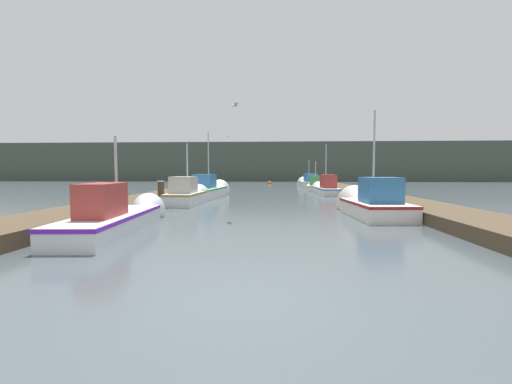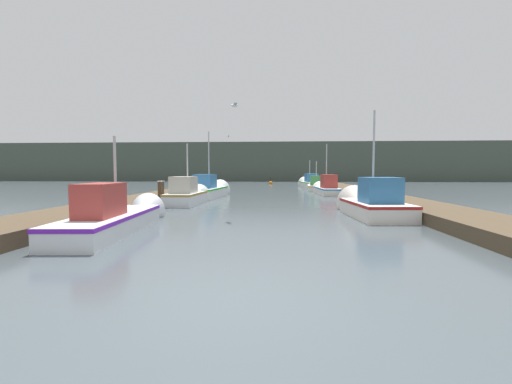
{
  "view_description": "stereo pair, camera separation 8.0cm",
  "coord_description": "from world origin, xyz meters",
  "px_view_note": "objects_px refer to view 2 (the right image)",
  "views": [
    {
      "loc": [
        0.48,
        -4.63,
        1.8
      ],
      "look_at": [
        -0.56,
        13.37,
        0.69
      ],
      "focal_mm": 24.0,
      "sensor_mm": 36.0,
      "label": 1
    },
    {
      "loc": [
        0.56,
        -4.63,
        1.8
      ],
      "look_at": [
        -0.56,
        13.37,
        0.69
      ],
      "focal_mm": 24.0,
      "sensor_mm": 36.0,
      "label": 2
    }
  ],
  "objects_px": {
    "fishing_boat_2": "(188,195)",
    "fishing_boat_6": "(309,183)",
    "mooring_piling_0": "(334,184)",
    "channel_buoy": "(271,183)",
    "mooring_piling_1": "(161,194)",
    "fishing_boat_1": "(370,204)",
    "fishing_boat_0": "(119,216)",
    "seagull_lead": "(229,137)",
    "fishing_boat_3": "(210,190)",
    "fishing_boat_4": "(326,188)",
    "mooring_piling_2": "(324,182)",
    "fishing_boat_5": "(316,186)",
    "seagull_1": "(234,105)"
  },
  "relations": [
    {
      "from": "fishing_boat_2",
      "to": "fishing_boat_6",
      "type": "relative_size",
      "value": 0.79
    },
    {
      "from": "mooring_piling_0",
      "to": "channel_buoy",
      "type": "xyz_separation_m",
      "value": [
        -5.62,
        18.07,
        -0.54
      ]
    },
    {
      "from": "mooring_piling_1",
      "to": "fishing_boat_1",
      "type": "bearing_deg",
      "value": -16.85
    },
    {
      "from": "fishing_boat_6",
      "to": "channel_buoy",
      "type": "distance_m",
      "value": 9.26
    },
    {
      "from": "fishing_boat_0",
      "to": "seagull_lead",
      "type": "relative_size",
      "value": 11.15
    },
    {
      "from": "fishing_boat_3",
      "to": "fishing_boat_4",
      "type": "height_order",
      "value": "fishing_boat_3"
    },
    {
      "from": "mooring_piling_2",
      "to": "seagull_lead",
      "type": "height_order",
      "value": "seagull_lead"
    },
    {
      "from": "fishing_boat_0",
      "to": "fishing_boat_4",
      "type": "xyz_separation_m",
      "value": [
        8.67,
        17.22,
        0.03
      ]
    },
    {
      "from": "fishing_boat_5",
      "to": "mooring_piling_1",
      "type": "distance_m",
      "value": 18.47
    },
    {
      "from": "fishing_boat_0",
      "to": "channel_buoy",
      "type": "relative_size",
      "value": 5.91
    },
    {
      "from": "fishing_boat_4",
      "to": "fishing_boat_3",
      "type": "bearing_deg",
      "value": -158.85
    },
    {
      "from": "mooring_piling_0",
      "to": "mooring_piling_2",
      "type": "distance_m",
      "value": 7.94
    },
    {
      "from": "fishing_boat_4",
      "to": "fishing_boat_5",
      "type": "relative_size",
      "value": 1.2
    },
    {
      "from": "fishing_boat_0",
      "to": "mooring_piling_0",
      "type": "distance_m",
      "value": 20.85
    },
    {
      "from": "fishing_boat_4",
      "to": "channel_buoy",
      "type": "height_order",
      "value": "fishing_boat_4"
    },
    {
      "from": "fishing_boat_2",
      "to": "seagull_1",
      "type": "bearing_deg",
      "value": -57.29
    },
    {
      "from": "mooring_piling_0",
      "to": "channel_buoy",
      "type": "height_order",
      "value": "mooring_piling_0"
    },
    {
      "from": "fishing_boat_2",
      "to": "seagull_lead",
      "type": "height_order",
      "value": "seagull_lead"
    },
    {
      "from": "mooring_piling_0",
      "to": "mooring_piling_2",
      "type": "bearing_deg",
      "value": 88.45
    },
    {
      "from": "fishing_boat_6",
      "to": "seagull_1",
      "type": "relative_size",
      "value": 10.36
    },
    {
      "from": "fishing_boat_2",
      "to": "fishing_boat_5",
      "type": "height_order",
      "value": "fishing_boat_2"
    },
    {
      "from": "fishing_boat_5",
      "to": "seagull_1",
      "type": "relative_size",
      "value": 9.23
    },
    {
      "from": "fishing_boat_1",
      "to": "seagull_1",
      "type": "xyz_separation_m",
      "value": [
        -5.38,
        -0.86,
        3.81
      ]
    },
    {
      "from": "mooring_piling_0",
      "to": "seagull_lead",
      "type": "xyz_separation_m",
      "value": [
        -8.32,
        -3.36,
        3.64
      ]
    },
    {
      "from": "seagull_lead",
      "to": "fishing_boat_2",
      "type": "bearing_deg",
      "value": 160.75
    },
    {
      "from": "channel_buoy",
      "to": "seagull_lead",
      "type": "relative_size",
      "value": 1.89
    },
    {
      "from": "fishing_boat_2",
      "to": "fishing_boat_6",
      "type": "xyz_separation_m",
      "value": [
        8.45,
        20.15,
        -0.03
      ]
    },
    {
      "from": "seagull_lead",
      "to": "seagull_1",
      "type": "height_order",
      "value": "seagull_lead"
    },
    {
      "from": "fishing_boat_1",
      "to": "fishing_boat_2",
      "type": "distance_m",
      "value": 9.72
    },
    {
      "from": "fishing_boat_5",
      "to": "fishing_boat_6",
      "type": "xyz_separation_m",
      "value": [
        -0.1,
        5.92,
        0.08
      ]
    },
    {
      "from": "fishing_boat_3",
      "to": "fishing_boat_6",
      "type": "bearing_deg",
      "value": 64.65
    },
    {
      "from": "mooring_piling_2",
      "to": "seagull_1",
      "type": "distance_m",
      "value": 24.66
    },
    {
      "from": "fishing_boat_4",
      "to": "channel_buoy",
      "type": "distance_m",
      "value": 19.95
    },
    {
      "from": "mooring_piling_2",
      "to": "channel_buoy",
      "type": "relative_size",
      "value": 1.17
    },
    {
      "from": "fishing_boat_2",
      "to": "mooring_piling_2",
      "type": "bearing_deg",
      "value": 63.17
    },
    {
      "from": "mooring_piling_2",
      "to": "fishing_boat_2",
      "type": "bearing_deg",
      "value": -118.42
    },
    {
      "from": "mooring_piling_2",
      "to": "fishing_boat_1",
      "type": "bearing_deg",
      "value": -93.0
    },
    {
      "from": "fishing_boat_3",
      "to": "seagull_lead",
      "type": "height_order",
      "value": "fishing_boat_3"
    },
    {
      "from": "fishing_boat_3",
      "to": "fishing_boat_6",
      "type": "height_order",
      "value": "fishing_boat_3"
    },
    {
      "from": "fishing_boat_3",
      "to": "seagull_1",
      "type": "bearing_deg",
      "value": -70.34
    },
    {
      "from": "fishing_boat_3",
      "to": "mooring_piling_2",
      "type": "distance_m",
      "value": 16.11
    },
    {
      "from": "channel_buoy",
      "to": "mooring_piling_2",
      "type": "bearing_deg",
      "value": -60.08
    },
    {
      "from": "fishing_boat_4",
      "to": "mooring_piling_2",
      "type": "height_order",
      "value": "fishing_boat_4"
    },
    {
      "from": "fishing_boat_3",
      "to": "fishing_boat_5",
      "type": "relative_size",
      "value": 1.23
    },
    {
      "from": "mooring_piling_2",
      "to": "mooring_piling_1",
      "type": "bearing_deg",
      "value": -118.67
    },
    {
      "from": "fishing_boat_2",
      "to": "fishing_boat_5",
      "type": "xyz_separation_m",
      "value": [
        8.55,
        14.23,
        -0.11
      ]
    },
    {
      "from": "fishing_boat_1",
      "to": "fishing_boat_3",
      "type": "height_order",
      "value": "fishing_boat_3"
    },
    {
      "from": "fishing_boat_0",
      "to": "channel_buoy",
      "type": "distance_m",
      "value": 36.81
    },
    {
      "from": "seagull_1",
      "to": "fishing_boat_5",
      "type": "bearing_deg",
      "value": 146.89
    },
    {
      "from": "mooring_piling_0",
      "to": "seagull_lead",
      "type": "height_order",
      "value": "seagull_lead"
    }
  ]
}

